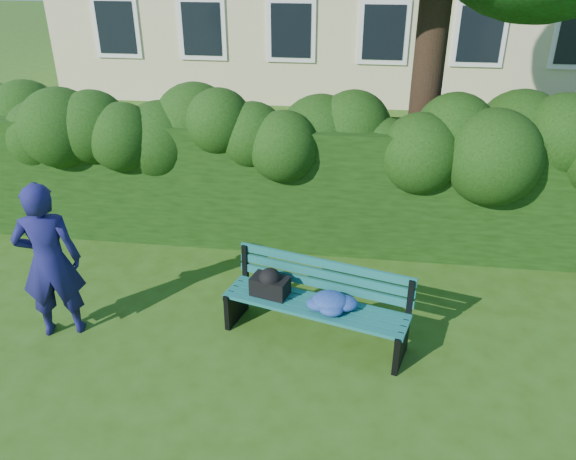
# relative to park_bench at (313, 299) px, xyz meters

# --- Properties ---
(ground) EXTENTS (80.00, 80.00, 0.00)m
(ground) POSITION_rel_park_bench_xyz_m (-0.38, 0.17, -0.50)
(ground) COLOR #2C4F11
(ground) RESTS_ON ground
(hedge) EXTENTS (10.00, 1.00, 1.80)m
(hedge) POSITION_rel_park_bench_xyz_m (-0.38, 2.37, 0.40)
(hedge) COLOR black
(hedge) RESTS_ON ground
(park_bench) EXTENTS (2.14, 1.08, 0.89)m
(park_bench) POSITION_rel_park_bench_xyz_m (0.00, 0.00, 0.00)
(park_bench) COLOR #0F4E49
(park_bench) RESTS_ON ground
(man_reading) EXTENTS (0.78, 0.65, 1.85)m
(man_reading) POSITION_rel_park_bench_xyz_m (-2.87, -0.29, 0.43)
(man_reading) COLOR #171752
(man_reading) RESTS_ON ground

